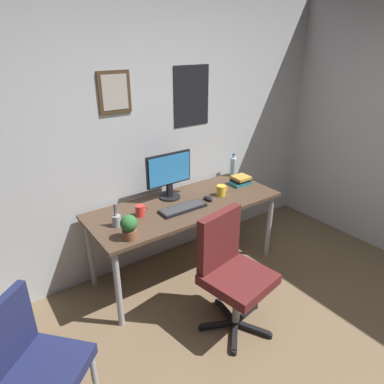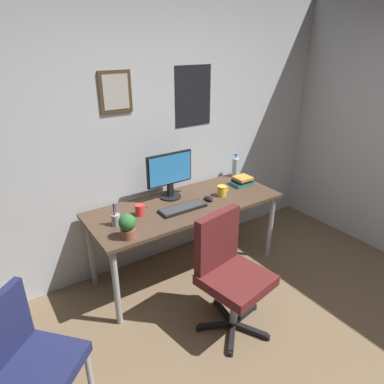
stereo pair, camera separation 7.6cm
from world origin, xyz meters
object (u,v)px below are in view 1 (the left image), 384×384
side_chair (31,361)px  monitor (169,174)px  computer_mouse (208,198)px  coffee_mug_near (221,191)px  pen_cup (116,220)px  office_chair (231,267)px  keyboard (183,208)px  book_stack_left (241,180)px  coffee_mug_far (140,211)px  potted_plant (129,226)px  water_bottle (233,166)px

side_chair → monitor: bearing=32.2°
computer_mouse → coffee_mug_near: (0.17, 0.01, 0.03)m
side_chair → pen_cup: size_ratio=4.38×
office_chair → computer_mouse: 0.80m
monitor → coffee_mug_near: bearing=-30.3°
keyboard → book_stack_left: book_stack_left is taller
pen_cup → side_chair: bearing=-139.7°
computer_mouse → coffee_mug_far: coffee_mug_far is taller
coffee_mug_near → pen_cup: 1.06m
coffee_mug_far → potted_plant: potted_plant is taller
book_stack_left → office_chair: bearing=-136.0°
potted_plant → computer_mouse: bearing=11.8°
potted_plant → pen_cup: bearing=90.3°
monitor → potted_plant: size_ratio=2.36×
monitor → water_bottle: (0.87, 0.08, -0.13)m
monitor → keyboard: 0.36m
office_chair → coffee_mug_near: bearing=55.3°
potted_plant → book_stack_left: bearing=11.9°
office_chair → keyboard: (0.03, 0.68, 0.22)m
side_chair → computer_mouse: size_ratio=7.95×
office_chair → coffee_mug_near: (0.49, 0.71, 0.25)m
office_chair → potted_plant: office_chair is taller
side_chair → monitor: 1.82m
office_chair → side_chair: (-1.42, 0.02, -0.03)m
side_chair → office_chair: bearing=-0.9°
monitor → book_stack_left: bearing=-11.1°
monitor → keyboard: bearing=-98.2°
pen_cup → office_chair: bearing=-52.4°
potted_plant → book_stack_left: potted_plant is taller
side_chair → monitor: (1.48, 0.94, 0.47)m
monitor → water_bottle: 0.88m
book_stack_left → keyboard: bearing=-170.8°
keyboard → computer_mouse: 0.30m
book_stack_left → computer_mouse: bearing=-167.9°
computer_mouse → water_bottle: water_bottle is taller
side_chair → computer_mouse: side_chair is taller
monitor → computer_mouse: bearing=-45.1°
keyboard → coffee_mug_near: size_ratio=3.41×
side_chair → monitor: size_ratio=1.90×
monitor → potted_plant: monitor is taller
computer_mouse → book_stack_left: size_ratio=0.51×
coffee_mug_far → pen_cup: bearing=-168.2°
water_bottle → pen_cup: size_ratio=1.26×
potted_plant → book_stack_left: size_ratio=0.91×
computer_mouse → coffee_mug_near: 0.17m
monitor → computer_mouse: size_ratio=4.18×
computer_mouse → potted_plant: potted_plant is taller
coffee_mug_far → potted_plant: (-0.24, -0.28, 0.06)m
office_chair → side_chair: 1.42m
keyboard → potted_plant: (-0.59, -0.16, 0.09)m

